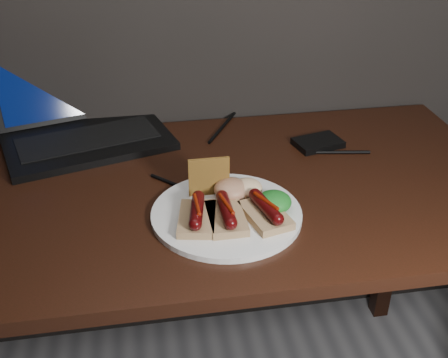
% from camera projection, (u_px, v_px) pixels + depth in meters
% --- Properties ---
extents(desk, '(1.40, 0.70, 0.75)m').
position_uv_depth(desk, '(199.00, 222.00, 1.26)').
color(desk, black).
rests_on(desk, ground).
extents(laptop, '(0.47, 0.43, 0.25)m').
position_uv_depth(laptop, '(80.00, 116.00, 1.42)').
color(laptop, black).
rests_on(laptop, desk).
extents(hard_drive, '(0.13, 0.10, 0.02)m').
position_uv_depth(hard_drive, '(318.00, 143.00, 1.39)').
color(hard_drive, black).
rests_on(hard_drive, desk).
extents(desk_cables, '(0.92, 0.46, 0.01)m').
position_uv_depth(desk_cables, '(176.00, 159.00, 1.32)').
color(desk_cables, black).
rests_on(desk_cables, desk).
extents(plate, '(0.35, 0.35, 0.01)m').
position_uv_depth(plate, '(226.00, 214.00, 1.12)').
color(plate, white).
rests_on(plate, desk).
extents(bread_sausage_left, '(0.09, 0.13, 0.04)m').
position_uv_depth(bread_sausage_left, '(197.00, 215.00, 1.08)').
color(bread_sausage_left, tan).
rests_on(bread_sausage_left, plate).
extents(bread_sausage_center, '(0.07, 0.12, 0.04)m').
position_uv_depth(bread_sausage_center, '(226.00, 214.00, 1.08)').
color(bread_sausage_center, tan).
rests_on(bread_sausage_center, plate).
extents(bread_sausage_right, '(0.10, 0.13, 0.04)m').
position_uv_depth(bread_sausage_right, '(266.00, 211.00, 1.09)').
color(bread_sausage_right, tan).
rests_on(bread_sausage_right, plate).
extents(crispbread, '(0.09, 0.01, 0.08)m').
position_uv_depth(crispbread, '(209.00, 177.00, 1.15)').
color(crispbread, '#A9732E').
rests_on(crispbread, plate).
extents(salad_greens, '(0.07, 0.07, 0.04)m').
position_uv_depth(salad_greens, '(274.00, 202.00, 1.11)').
color(salad_greens, '#115615').
rests_on(salad_greens, plate).
extents(salsa_mound, '(0.07, 0.07, 0.04)m').
position_uv_depth(salsa_mound, '(231.00, 189.00, 1.16)').
color(salsa_mound, maroon).
rests_on(salsa_mound, plate).
extents(coleslaw_mound, '(0.06, 0.06, 0.04)m').
position_uv_depth(coleslaw_mound, '(247.00, 188.00, 1.16)').
color(coleslaw_mound, white).
rests_on(coleslaw_mound, plate).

